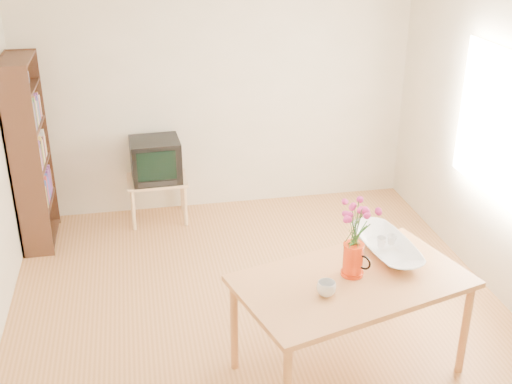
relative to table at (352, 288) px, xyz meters
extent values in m
plane|color=#A86E3B|center=(-0.47, 0.65, -0.68)|extent=(4.50, 4.50, 0.00)
plane|color=beige|center=(-0.47, 2.90, 0.62)|extent=(4.00, 0.00, 4.00)
plane|color=white|center=(1.51, 0.95, 0.72)|extent=(0.00, 1.30, 1.30)
cube|color=#BE7841|center=(0.00, 0.00, 0.05)|extent=(1.70, 1.25, 0.04)
cylinder|color=#BE7841|center=(0.78, -0.17, -0.32)|extent=(0.06, 0.06, 0.71)
cylinder|color=#BE7841|center=(-0.78, 0.17, -0.32)|extent=(0.06, 0.06, 0.71)
cylinder|color=#BE7841|center=(0.57, 0.55, -0.32)|extent=(0.06, 0.06, 0.71)
cube|color=tan|center=(-1.17, 2.62, -0.23)|extent=(0.60, 0.45, 0.03)
cylinder|color=tan|center=(-1.43, 2.43, -0.46)|extent=(0.04, 0.04, 0.43)
cylinder|color=tan|center=(-0.91, 2.43, -0.46)|extent=(0.04, 0.04, 0.43)
cylinder|color=tan|center=(-1.43, 2.80, -0.46)|extent=(0.04, 0.04, 0.43)
cylinder|color=tan|center=(-0.91, 2.80, -0.46)|extent=(0.04, 0.04, 0.43)
cube|color=black|center=(-2.32, 2.06, 0.22)|extent=(0.28, 0.02, 1.80)
cube|color=black|center=(-2.32, 2.74, 0.22)|extent=(0.28, 0.03, 1.80)
cube|color=black|center=(-2.45, 2.40, 0.22)|extent=(0.02, 0.70, 1.80)
cube|color=black|center=(-2.32, 2.40, -0.64)|extent=(0.27, 0.65, 0.02)
cube|color=black|center=(-2.32, 2.40, -0.28)|extent=(0.27, 0.65, 0.02)
cube|color=black|center=(-2.32, 2.40, 0.10)|extent=(0.27, 0.65, 0.02)
cube|color=black|center=(-2.32, 2.40, 0.48)|extent=(0.27, 0.65, 0.02)
cube|color=black|center=(-2.32, 2.40, 0.84)|extent=(0.27, 0.65, 0.02)
cube|color=black|center=(-2.32, 2.40, 1.10)|extent=(0.27, 0.65, 0.02)
cylinder|color=red|center=(0.01, 0.05, 0.19)|extent=(0.13, 0.13, 0.22)
cylinder|color=red|center=(0.01, 0.05, 0.09)|extent=(0.15, 0.15, 0.02)
cylinder|color=red|center=(0.01, 0.05, 0.30)|extent=(0.14, 0.14, 0.01)
cone|color=red|center=(-0.03, 0.01, 0.28)|extent=(0.08, 0.08, 0.06)
torus|color=black|center=(0.07, 0.12, 0.20)|extent=(0.08, 0.09, 0.10)
imported|color=white|center=(-0.23, -0.15, 0.12)|extent=(0.17, 0.17, 0.10)
imported|color=white|center=(0.36, 0.31, 0.31)|extent=(0.53, 0.53, 0.46)
imported|color=white|center=(0.32, 0.31, 0.26)|extent=(0.09, 0.09, 0.06)
imported|color=white|center=(0.40, 0.33, 0.26)|extent=(0.08, 0.08, 0.06)
cube|color=black|center=(-1.17, 2.62, -0.01)|extent=(0.50, 0.46, 0.42)
cube|color=black|center=(-1.17, 2.70, 0.01)|extent=(0.35, 0.26, 0.29)
cube|color=black|center=(-1.17, 2.39, 0.01)|extent=(0.38, 0.03, 0.29)
camera|label=1|loc=(-1.33, -3.44, 2.36)|focal=45.00mm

